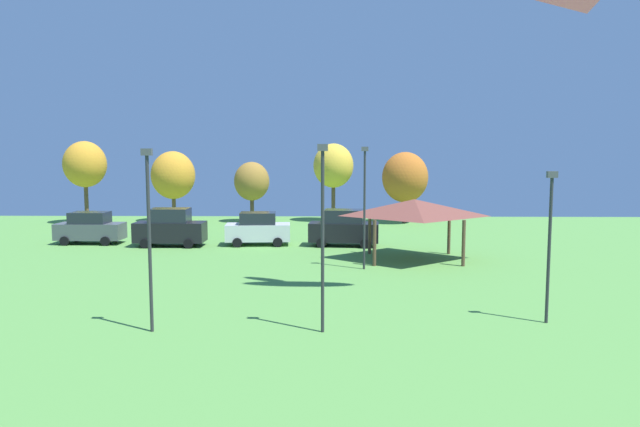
{
  "coord_description": "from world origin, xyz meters",
  "views": [
    {
      "loc": [
        2.18,
        2.74,
        6.19
      ],
      "look_at": [
        1.89,
        18.5,
        4.57
      ],
      "focal_mm": 32.0,
      "sensor_mm": 36.0,
      "label": 1
    }
  ],
  "objects_px": {
    "light_post_0": "(365,201)",
    "treeline_tree_3": "(333,166)",
    "park_pavilion": "(414,208)",
    "light_post_2": "(323,228)",
    "treeline_tree_2": "(252,181)",
    "treeline_tree_4": "(405,177)",
    "parked_car_leftmost": "(90,228)",
    "parked_car_rightmost_in_row": "(344,228)",
    "parked_car_second_from_left": "(170,228)",
    "treeline_tree_0": "(85,165)",
    "light_post_3": "(550,237)",
    "kite_flying_2": "(424,67)",
    "treeline_tree_1": "(173,175)",
    "parked_car_third_from_left": "(258,229)",
    "light_post_1": "(149,230)"
  },
  "relations": [
    {
      "from": "light_post_0",
      "to": "treeline_tree_3",
      "type": "xyz_separation_m",
      "value": [
        -1.57,
        22.47,
        1.45
      ]
    },
    {
      "from": "park_pavilion",
      "to": "light_post_2",
      "type": "distance_m",
      "value": 14.95
    },
    {
      "from": "treeline_tree_2",
      "to": "treeline_tree_4",
      "type": "bearing_deg",
      "value": -2.02
    },
    {
      "from": "parked_car_leftmost",
      "to": "parked_car_rightmost_in_row",
      "type": "relative_size",
      "value": 0.94
    },
    {
      "from": "parked_car_leftmost",
      "to": "parked_car_second_from_left",
      "type": "xyz_separation_m",
      "value": [
        5.91,
        -0.99,
        0.15
      ]
    },
    {
      "from": "treeline_tree_0",
      "to": "light_post_3",
      "type": "bearing_deg",
      "value": -45.12
    },
    {
      "from": "parked_car_second_from_left",
      "to": "park_pavilion",
      "type": "bearing_deg",
      "value": -16.6
    },
    {
      "from": "kite_flying_2",
      "to": "light_post_3",
      "type": "relative_size",
      "value": 0.57
    },
    {
      "from": "parked_car_rightmost_in_row",
      "to": "park_pavilion",
      "type": "distance_m",
      "value": 6.71
    },
    {
      "from": "parked_car_rightmost_in_row",
      "to": "treeline_tree_2",
      "type": "bearing_deg",
      "value": 125.71
    },
    {
      "from": "parked_car_leftmost",
      "to": "light_post_2",
      "type": "height_order",
      "value": "light_post_2"
    },
    {
      "from": "kite_flying_2",
      "to": "treeline_tree_1",
      "type": "relative_size",
      "value": 0.49
    },
    {
      "from": "light_post_0",
      "to": "treeline_tree_4",
      "type": "distance_m",
      "value": 21.76
    },
    {
      "from": "kite_flying_2",
      "to": "parked_car_third_from_left",
      "type": "bearing_deg",
      "value": 100.45
    },
    {
      "from": "light_post_0",
      "to": "parked_car_third_from_left",
      "type": "bearing_deg",
      "value": 129.62
    },
    {
      "from": "parked_car_leftmost",
      "to": "parked_car_rightmost_in_row",
      "type": "xyz_separation_m",
      "value": [
        17.72,
        -0.67,
        0.11
      ]
    },
    {
      "from": "kite_flying_2",
      "to": "treeline_tree_0",
      "type": "height_order",
      "value": "treeline_tree_0"
    },
    {
      "from": "treeline_tree_4",
      "to": "light_post_0",
      "type": "bearing_deg",
      "value": -103.07
    },
    {
      "from": "kite_flying_2",
      "to": "treeline_tree_4",
      "type": "xyz_separation_m",
      "value": [
        5.74,
        45.5,
        -2.97
      ]
    },
    {
      "from": "light_post_1",
      "to": "parked_car_second_from_left",
      "type": "bearing_deg",
      "value": 103.83
    },
    {
      "from": "kite_flying_2",
      "to": "light_post_2",
      "type": "xyz_separation_m",
      "value": [
        -1.28,
        13.2,
        -3.45
      ]
    },
    {
      "from": "light_post_0",
      "to": "light_post_2",
      "type": "height_order",
      "value": "light_post_0"
    },
    {
      "from": "parked_car_leftmost",
      "to": "treeline_tree_3",
      "type": "distance_m",
      "value": 22.37
    },
    {
      "from": "kite_flying_2",
      "to": "park_pavilion",
      "type": "height_order",
      "value": "kite_flying_2"
    },
    {
      "from": "park_pavilion",
      "to": "treeline_tree_3",
      "type": "xyz_separation_m",
      "value": [
        -4.68,
        19.59,
        2.09
      ]
    },
    {
      "from": "treeline_tree_2",
      "to": "treeline_tree_3",
      "type": "bearing_deg",
      "value": 5.99
    },
    {
      "from": "kite_flying_2",
      "to": "treeline_tree_3",
      "type": "relative_size",
      "value": 0.44
    },
    {
      "from": "parked_car_third_from_left",
      "to": "treeline_tree_0",
      "type": "relative_size",
      "value": 0.61
    },
    {
      "from": "parked_car_leftmost",
      "to": "light_post_1",
      "type": "height_order",
      "value": "light_post_1"
    },
    {
      "from": "treeline_tree_2",
      "to": "light_post_0",
      "type": "bearing_deg",
      "value": -67.27
    },
    {
      "from": "light_post_1",
      "to": "parked_car_third_from_left",
      "type": "bearing_deg",
      "value": 86.2
    },
    {
      "from": "treeline_tree_1",
      "to": "treeline_tree_4",
      "type": "distance_m",
      "value": 21.37
    },
    {
      "from": "parked_car_leftmost",
      "to": "light_post_1",
      "type": "relative_size",
      "value": 0.71
    },
    {
      "from": "kite_flying_2",
      "to": "parked_car_second_from_left",
      "type": "bearing_deg",
      "value": 110.46
    },
    {
      "from": "kite_flying_2",
      "to": "treeline_tree_0",
      "type": "xyz_separation_m",
      "value": [
        -23.12,
        44.7,
        -1.81
      ]
    },
    {
      "from": "light_post_0",
      "to": "light_post_3",
      "type": "xyz_separation_m",
      "value": [
        6.17,
        -9.85,
        -0.52
      ]
    },
    {
      "from": "light_post_0",
      "to": "treeline_tree_4",
      "type": "height_order",
      "value": "light_post_0"
    },
    {
      "from": "kite_flying_2",
      "to": "treeline_tree_1",
      "type": "xyz_separation_m",
      "value": [
        -15.61,
        46.32,
        -2.83
      ]
    },
    {
      "from": "light_post_3",
      "to": "parked_car_rightmost_in_row",
      "type": "bearing_deg",
      "value": 111.75
    },
    {
      "from": "light_post_0",
      "to": "treeline_tree_2",
      "type": "bearing_deg",
      "value": 112.73
    },
    {
      "from": "light_post_2",
      "to": "light_post_3",
      "type": "xyz_separation_m",
      "value": [
        8.28,
        1.26,
        -0.49
      ]
    },
    {
      "from": "parked_car_leftmost",
      "to": "treeline_tree_3",
      "type": "xyz_separation_m",
      "value": [
        17.07,
        13.88,
        4.06
      ]
    },
    {
      "from": "parked_car_second_from_left",
      "to": "treeline_tree_3",
      "type": "xyz_separation_m",
      "value": [
        11.16,
        14.87,
        3.91
      ]
    },
    {
      "from": "treeline_tree_3",
      "to": "treeline_tree_4",
      "type": "relative_size",
      "value": 1.12
    },
    {
      "from": "parked_car_rightmost_in_row",
      "to": "light_post_1",
      "type": "height_order",
      "value": "light_post_1"
    },
    {
      "from": "light_post_2",
      "to": "treeline_tree_1",
      "type": "bearing_deg",
      "value": 113.4
    },
    {
      "from": "light_post_0",
      "to": "light_post_1",
      "type": "distance_m",
      "value": 13.8
    },
    {
      "from": "treeline_tree_1",
      "to": "parked_car_leftmost",
      "type": "bearing_deg",
      "value": -99.32
    },
    {
      "from": "parked_car_leftmost",
      "to": "treeline_tree_4",
      "type": "xyz_separation_m",
      "value": [
        23.55,
        12.6,
        3.05
      ]
    },
    {
      "from": "park_pavilion",
      "to": "treeline_tree_2",
      "type": "distance_m",
      "value": 22.42
    }
  ]
}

